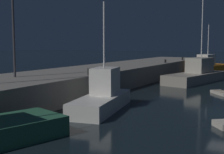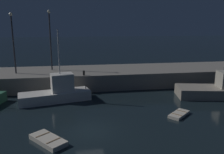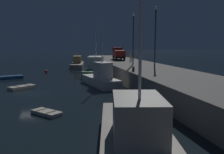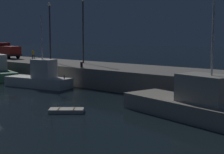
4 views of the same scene
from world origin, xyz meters
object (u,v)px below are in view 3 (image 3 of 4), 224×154
Objects in this scene: fishing_trawler_red at (101,78)px; bollard_central at (133,69)px; dinghy_orange_near at (11,77)px; dockworker at (131,57)px; fishing_boat_blue at (77,64)px; lamp_post_west at (133,35)px; fishing_trawler_green at (96,68)px; utility_truck at (119,54)px; dinghy_red_small at (22,87)px; mooring_buoy_mid at (46,71)px; fishing_boat_white at (136,134)px; lamp_post_east at (155,32)px; rowboat_white_mid at (47,113)px.

bollard_central is (3.28, 3.44, 1.49)m from fishing_trawler_red.
dinghy_orange_near is at bearing -128.51° from bollard_central.
fishing_trawler_red is 5.42× the size of dockworker.
bollard_central is at bearing 8.57° from fishing_boat_blue.
lamp_post_west is 5.22× the size of dockworker.
lamp_post_west reaches higher than fishing_trawler_red.
fishing_trawler_green is 1.81× the size of utility_truck.
dinghy_red_small is 16.46m from mooring_buoy_mid.
dinghy_orange_near is at bearing -37.84° from mooring_buoy_mid.
dinghy_orange_near is 21.77m from utility_truck.
dinghy_red_small is 0.53× the size of utility_truck.
bollard_central is (-17.06, 5.29, 1.49)m from fishing_boat_white.
fishing_boat_white is at bearing -12.99° from utility_truck.
fishing_boat_blue reaches higher than dockworker.
dinghy_orange_near reaches higher than dinghy_red_small.
lamp_post_west is (-5.88, 6.29, 5.90)m from fishing_trawler_red.
fishing_trawler_red reaches higher than dinghy_orange_near.
fishing_trawler_green is at bearing -146.39° from lamp_post_east.
dinghy_red_small is 2.17× the size of dockworker.
fishing_trawler_green is 10.03m from mooring_buoy_mid.
dinghy_red_small is 6.17× the size of mooring_buoy_mid.
lamp_post_east is at bearing 33.61° from fishing_trawler_green.
rowboat_white_mid is (38.11, -5.64, -0.73)m from fishing_boat_blue.
bollard_central is at bearing 162.77° from fishing_boat_white.
utility_truck is at bearing 167.01° from fishing_boat_white.
fishing_boat_white is 3.12× the size of dinghy_orange_near.
lamp_post_west reaches higher than mooring_buoy_mid.
utility_truck is (-17.91, 17.02, 3.30)m from dinghy_red_small.
fishing_boat_white is at bearing -24.76° from lamp_post_east.
fishing_boat_white is 18.47× the size of bollard_central.
mooring_buoy_mid reaches higher than rowboat_white_mid.
fishing_boat_blue reaches higher than utility_truck.
dinghy_red_small is 5.38× the size of bollard_central.
dockworker is 2.48× the size of bollard_central.
fishing_boat_white is 4.24× the size of rowboat_white_mid.
lamp_post_west is 0.95× the size of lamp_post_east.
rowboat_white_mid is at bearing 16.04° from dinghy_orange_near.
lamp_post_east reaches higher than fishing_boat_blue.
fishing_boat_blue reaches higher than rowboat_white_mid.
dinghy_orange_near is (16.31, -11.91, -0.65)m from fishing_boat_blue.
utility_truck is (-16.77, -1.10, -3.68)m from lamp_post_east.
utility_truck is at bearing 136.89° from fishing_trawler_green.
fishing_trawler_green is 9.71m from lamp_post_west.
dockworker is at bearing 146.90° from fishing_trawler_red.
fishing_trawler_red is at bearing -33.10° from dockworker.
lamp_post_west reaches higher than dockworker.
mooring_buoy_mid is at bearing -133.78° from lamp_post_east.
rowboat_white_mid is at bearing -30.93° from dockworker.
dockworker is (6.05, 0.78, -0.39)m from utility_truck.
utility_truck is at bearing 44.73° from fishing_boat_blue.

